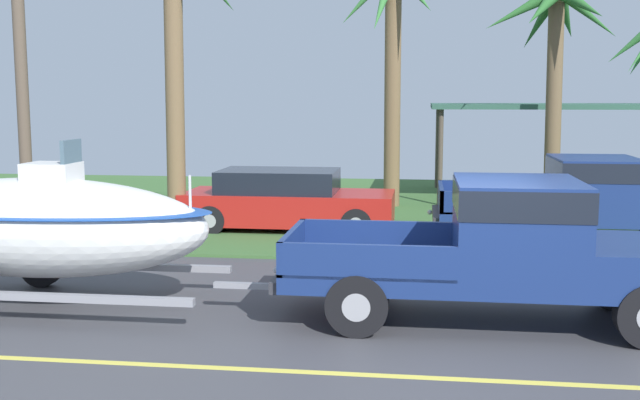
{
  "coord_description": "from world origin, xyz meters",
  "views": [
    {
      "loc": [
        -0.43,
        -9.83,
        3.0
      ],
      "look_at": [
        -1.98,
        1.76,
        1.43
      ],
      "focal_mm": 43.15,
      "sensor_mm": 36.0,
      "label": 1
    }
  ],
  "objects_px": {
    "parked_pickup_background": "(592,196)",
    "carport_awning": "(562,108)",
    "parked_sedan_near": "(286,201)",
    "utility_pole": "(19,26)",
    "boat_on_trailer": "(37,226)",
    "palm_tree_near_left": "(394,28)",
    "pickup_truck_towing": "(513,245)",
    "palm_tree_mid": "(555,38)",
    "palm_tree_far_right": "(175,4)"
  },
  "relations": [
    {
      "from": "pickup_truck_towing",
      "to": "palm_tree_near_left",
      "type": "height_order",
      "value": "palm_tree_near_left"
    },
    {
      "from": "parked_pickup_background",
      "to": "carport_awning",
      "type": "xyz_separation_m",
      "value": [
        0.58,
        7.32,
        1.68
      ]
    },
    {
      "from": "palm_tree_near_left",
      "to": "palm_tree_mid",
      "type": "relative_size",
      "value": 1.13
    },
    {
      "from": "carport_awning",
      "to": "utility_pole",
      "type": "height_order",
      "value": "utility_pole"
    },
    {
      "from": "boat_on_trailer",
      "to": "palm_tree_mid",
      "type": "height_order",
      "value": "palm_tree_mid"
    },
    {
      "from": "parked_pickup_background",
      "to": "palm_tree_near_left",
      "type": "height_order",
      "value": "palm_tree_near_left"
    },
    {
      "from": "boat_on_trailer",
      "to": "parked_pickup_background",
      "type": "bearing_deg",
      "value": 32.7
    },
    {
      "from": "parked_pickup_background",
      "to": "parked_sedan_near",
      "type": "distance_m",
      "value": 6.54
    },
    {
      "from": "parked_sedan_near",
      "to": "utility_pole",
      "type": "relative_size",
      "value": 0.56
    },
    {
      "from": "palm_tree_far_right",
      "to": "utility_pole",
      "type": "xyz_separation_m",
      "value": [
        -2.43,
        -2.17,
        -0.63
      ]
    },
    {
      "from": "pickup_truck_towing",
      "to": "parked_sedan_near",
      "type": "bearing_deg",
      "value": 122.5
    },
    {
      "from": "palm_tree_near_left",
      "to": "pickup_truck_towing",
      "type": "bearing_deg",
      "value": -79.02
    },
    {
      "from": "boat_on_trailer",
      "to": "palm_tree_near_left",
      "type": "height_order",
      "value": "palm_tree_near_left"
    },
    {
      "from": "palm_tree_near_left",
      "to": "utility_pole",
      "type": "bearing_deg",
      "value": -137.52
    },
    {
      "from": "palm_tree_mid",
      "to": "palm_tree_far_right",
      "type": "distance_m",
      "value": 9.41
    },
    {
      "from": "palm_tree_near_left",
      "to": "boat_on_trailer",
      "type": "bearing_deg",
      "value": -114.35
    },
    {
      "from": "palm_tree_near_left",
      "to": "parked_pickup_background",
      "type": "bearing_deg",
      "value": -47.84
    },
    {
      "from": "parked_sedan_near",
      "to": "utility_pole",
      "type": "height_order",
      "value": "utility_pole"
    },
    {
      "from": "utility_pole",
      "to": "carport_awning",
      "type": "bearing_deg",
      "value": 37.54
    },
    {
      "from": "boat_on_trailer",
      "to": "parked_sedan_near",
      "type": "bearing_deg",
      "value": 69.74
    },
    {
      "from": "parked_sedan_near",
      "to": "boat_on_trailer",
      "type": "bearing_deg",
      "value": -110.26
    },
    {
      "from": "parked_sedan_near",
      "to": "carport_awning",
      "type": "bearing_deg",
      "value": 42.16
    },
    {
      "from": "boat_on_trailer",
      "to": "palm_tree_mid",
      "type": "distance_m",
      "value": 13.63
    },
    {
      "from": "palm_tree_mid",
      "to": "parked_sedan_near",
      "type": "bearing_deg",
      "value": -152.55
    },
    {
      "from": "parked_pickup_background",
      "to": "palm_tree_mid",
      "type": "bearing_deg",
      "value": 92.58
    },
    {
      "from": "pickup_truck_towing",
      "to": "utility_pole",
      "type": "distance_m",
      "value": 10.39
    },
    {
      "from": "pickup_truck_towing",
      "to": "parked_pickup_background",
      "type": "relative_size",
      "value": 0.98
    },
    {
      "from": "boat_on_trailer",
      "to": "parked_sedan_near",
      "type": "relative_size",
      "value": 1.35
    },
    {
      "from": "utility_pole",
      "to": "pickup_truck_towing",
      "type": "bearing_deg",
      "value": -23.87
    },
    {
      "from": "parked_sedan_near",
      "to": "palm_tree_mid",
      "type": "bearing_deg",
      "value": 27.45
    },
    {
      "from": "palm_tree_near_left",
      "to": "carport_awning",
      "type": "bearing_deg",
      "value": 28.98
    },
    {
      "from": "palm_tree_far_right",
      "to": "carport_awning",
      "type": "bearing_deg",
      "value": 36.35
    },
    {
      "from": "palm_tree_near_left",
      "to": "palm_tree_far_right",
      "type": "distance_m",
      "value": 6.23
    },
    {
      "from": "pickup_truck_towing",
      "to": "palm_tree_near_left",
      "type": "relative_size",
      "value": 0.83
    },
    {
      "from": "boat_on_trailer",
      "to": "parked_pickup_background",
      "type": "distance_m",
      "value": 10.6
    },
    {
      "from": "boat_on_trailer",
      "to": "parked_sedan_near",
      "type": "distance_m",
      "value": 7.13
    },
    {
      "from": "pickup_truck_towing",
      "to": "boat_on_trailer",
      "type": "distance_m",
      "value": 6.72
    },
    {
      "from": "palm_tree_near_left",
      "to": "utility_pole",
      "type": "relative_size",
      "value": 0.8
    },
    {
      "from": "parked_pickup_background",
      "to": "carport_awning",
      "type": "distance_m",
      "value": 7.53
    },
    {
      "from": "parked_pickup_background",
      "to": "palm_tree_mid",
      "type": "height_order",
      "value": "palm_tree_mid"
    },
    {
      "from": "boat_on_trailer",
      "to": "carport_awning",
      "type": "xyz_separation_m",
      "value": [
        9.5,
        13.05,
        1.53
      ]
    },
    {
      "from": "boat_on_trailer",
      "to": "utility_pole",
      "type": "bearing_deg",
      "value": 119.9
    },
    {
      "from": "palm_tree_near_left",
      "to": "palm_tree_far_right",
      "type": "bearing_deg",
      "value": -137.16
    },
    {
      "from": "carport_awning",
      "to": "palm_tree_far_right",
      "type": "bearing_deg",
      "value": -143.65
    },
    {
      "from": "parked_sedan_near",
      "to": "palm_tree_near_left",
      "type": "xyz_separation_m",
      "value": [
        2.24,
        3.72,
        4.14
      ]
    },
    {
      "from": "palm_tree_near_left",
      "to": "utility_pole",
      "type": "xyz_separation_m",
      "value": [
        -6.99,
        -6.4,
        -0.44
      ]
    },
    {
      "from": "parked_pickup_background",
      "to": "palm_tree_mid",
      "type": "relative_size",
      "value": 0.96
    },
    {
      "from": "carport_awning",
      "to": "parked_sedan_near",
      "type": "bearing_deg",
      "value": -137.84
    },
    {
      "from": "parked_pickup_background",
      "to": "carport_awning",
      "type": "relative_size",
      "value": 0.75
    },
    {
      "from": "pickup_truck_towing",
      "to": "palm_tree_near_left",
      "type": "bearing_deg",
      "value": 100.98
    }
  ]
}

